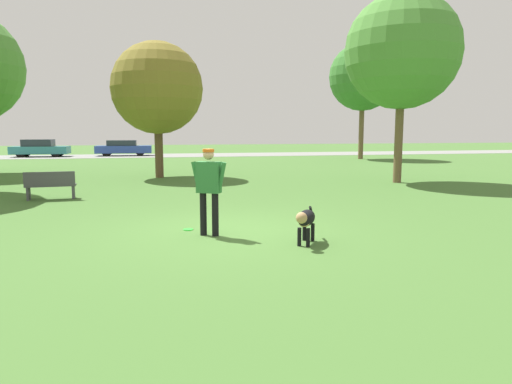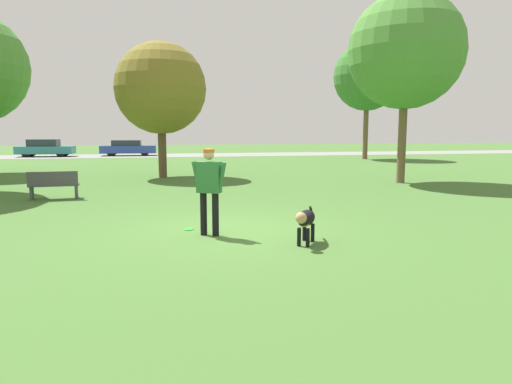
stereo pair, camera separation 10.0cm
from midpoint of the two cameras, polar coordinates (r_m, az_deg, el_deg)
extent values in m
plane|color=#426B2D|center=(9.32, -3.42, -4.93)|extent=(120.00, 120.00, 0.00)
cube|color=gray|center=(38.85, -10.08, 4.54)|extent=(120.00, 6.00, 0.01)
cylinder|color=black|center=(8.86, -4.77, -2.81)|extent=(0.18, 0.18, 0.84)
cylinder|color=black|center=(8.95, -6.25, -2.72)|extent=(0.18, 0.18, 0.84)
cube|color=#2D7038|center=(8.81, -5.57, 1.85)|extent=(0.50, 0.41, 0.60)
cylinder|color=#2D7038|center=(8.71, -4.03, 1.81)|extent=(0.23, 0.18, 0.60)
cylinder|color=#2D7038|center=(8.91, -7.08, 1.89)|extent=(0.23, 0.18, 0.60)
sphere|color=tan|center=(8.77, -5.61, 4.71)|extent=(0.29, 0.29, 0.21)
cylinder|color=#D15B19|center=(8.77, -5.62, 5.19)|extent=(0.30, 0.30, 0.06)
ellipsoid|color=black|center=(8.26, 6.64, -3.25)|extent=(0.60, 0.76, 0.28)
ellipsoid|color=tan|center=(8.09, 6.36, -3.84)|extent=(0.25, 0.24, 0.16)
sphere|color=tan|center=(7.84, 6.02, -3.25)|extent=(0.27, 0.27, 0.20)
cylinder|color=black|center=(8.10, 6.84, -5.69)|extent=(0.10, 0.10, 0.33)
cylinder|color=black|center=(8.13, 5.75, -5.62)|extent=(0.10, 0.10, 0.33)
cylinder|color=black|center=(8.52, 7.43, -5.04)|extent=(0.10, 0.10, 0.33)
cylinder|color=black|center=(8.55, 6.40, -4.97)|extent=(0.10, 0.10, 0.33)
cylinder|color=black|center=(8.70, 7.27, -2.42)|extent=(0.18, 0.26, 0.24)
cylinder|color=#33D838|center=(9.54, -8.10, -4.64)|extent=(0.21, 0.21, 0.02)
torus|color=#33D838|center=(9.54, -8.10, -4.64)|extent=(0.21, 0.21, 0.02)
cylinder|color=brown|center=(20.42, -11.49, 5.14)|extent=(0.35, 0.35, 2.38)
sphere|color=olive|center=(20.49, -11.70, 12.60)|extent=(3.92, 3.92, 3.92)
cylinder|color=brown|center=(34.21, 13.62, 7.43)|extent=(0.35, 0.35, 4.06)
sphere|color=#38752D|center=(34.43, 13.83, 13.83)|extent=(4.81, 4.81, 4.81)
cylinder|color=brown|center=(18.80, 17.94, 6.28)|extent=(0.32, 0.32, 3.40)
sphere|color=#4C8938|center=(19.04, 18.37, 16.38)|extent=(4.39, 4.39, 4.39)
cube|color=teal|center=(39.91, -24.73, 4.79)|extent=(4.31, 1.87, 0.59)
cube|color=#232D38|center=(39.93, -24.95, 5.60)|extent=(2.27, 1.55, 0.55)
cylinder|color=black|center=(40.31, -22.70, 4.64)|extent=(0.68, 0.23, 0.67)
cylinder|color=black|center=(38.90, -23.18, 4.53)|extent=(0.68, 0.23, 0.67)
cylinder|color=black|center=(40.96, -26.18, 4.49)|extent=(0.68, 0.23, 0.67)
cylinder|color=black|center=(39.58, -26.77, 4.37)|extent=(0.68, 0.23, 0.67)
cube|color=#284293|center=(39.19, -15.57, 5.17)|extent=(4.47, 1.78, 0.60)
cube|color=#232D38|center=(39.18, -15.80, 5.93)|extent=(2.34, 1.49, 0.44)
cylinder|color=black|center=(39.81, -13.56, 4.98)|extent=(0.66, 0.22, 0.65)
cylinder|color=black|center=(38.39, -13.67, 4.88)|extent=(0.66, 0.22, 0.65)
cylinder|color=black|center=(40.04, -17.38, 4.86)|extent=(0.66, 0.22, 0.65)
cylinder|color=black|center=(38.63, -17.62, 4.76)|extent=(0.66, 0.22, 0.65)
cube|color=#47474C|center=(14.91, -23.77, 0.79)|extent=(1.42, 0.49, 0.05)
cube|color=#47474C|center=(14.71, -23.91, 1.58)|extent=(1.40, 0.14, 0.40)
cube|color=#47474C|center=(15.04, -26.06, -0.14)|extent=(0.08, 0.36, 0.39)
cube|color=#47474C|center=(14.87, -21.36, 0.04)|extent=(0.08, 0.36, 0.39)
camera|label=1|loc=(0.05, -89.66, 0.05)|focal=32.00mm
camera|label=2|loc=(0.05, 90.34, -0.05)|focal=32.00mm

